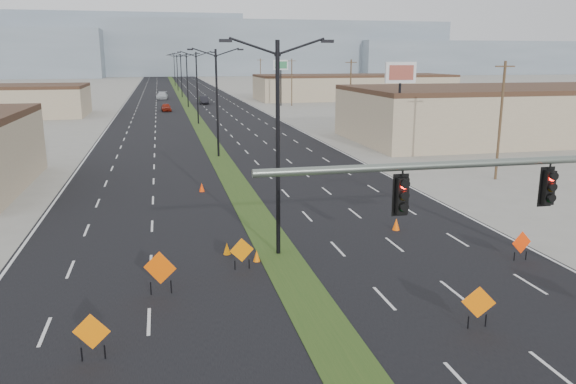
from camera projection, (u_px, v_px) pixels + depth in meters
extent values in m
cube|color=black|center=(187.00, 106.00, 110.55)|extent=(25.00, 400.00, 0.02)
cube|color=#274518|center=(187.00, 106.00, 110.55)|extent=(2.00, 400.00, 0.04)
cube|color=tan|center=(507.00, 115.00, 65.04)|extent=(36.00, 18.00, 5.50)
cube|color=tan|center=(354.00, 88.00, 127.60)|extent=(44.00, 16.00, 5.00)
cube|color=gray|center=(242.00, 48.00, 305.53)|extent=(220.00, 50.00, 28.00)
cube|color=gray|center=(483.00, 58.00, 327.24)|extent=(160.00, 50.00, 18.00)
cube|color=gray|center=(111.00, 45.00, 309.02)|extent=(140.00, 50.00, 32.00)
cylinder|color=slate|center=(509.00, 162.00, 17.30)|extent=(16.00, 0.24, 0.24)
cube|color=black|center=(402.00, 196.00, 16.75)|extent=(0.50, 0.28, 1.30)
sphere|color=#FF0C05|center=(404.00, 185.00, 16.52)|extent=(0.22, 0.22, 0.22)
cube|color=black|center=(548.00, 187.00, 17.82)|extent=(0.50, 0.28, 1.30)
sphere|color=#FF0C05|center=(553.00, 178.00, 17.59)|extent=(0.22, 0.22, 0.22)
cylinder|color=black|center=(278.00, 152.00, 25.92)|extent=(0.20, 0.20, 10.00)
cube|color=black|center=(225.00, 41.00, 24.27)|extent=(0.55, 0.24, 0.14)
cube|color=black|center=(327.00, 41.00, 25.26)|extent=(0.55, 0.24, 0.14)
cylinder|color=black|center=(217.00, 104.00, 52.48)|extent=(0.20, 0.20, 10.00)
cube|color=black|center=(190.00, 49.00, 50.83)|extent=(0.55, 0.24, 0.14)
cube|color=black|center=(240.00, 50.00, 51.81)|extent=(0.55, 0.24, 0.14)
cylinder|color=black|center=(197.00, 88.00, 79.03)|extent=(0.20, 0.20, 10.00)
cube|color=black|center=(179.00, 52.00, 77.38)|extent=(0.55, 0.24, 0.14)
cube|color=black|center=(212.00, 52.00, 78.37)|extent=(0.55, 0.24, 0.14)
cylinder|color=black|center=(187.00, 81.00, 105.59)|extent=(0.20, 0.20, 10.00)
cube|color=black|center=(174.00, 54.00, 103.94)|extent=(0.55, 0.24, 0.14)
cube|color=black|center=(199.00, 54.00, 104.92)|extent=(0.55, 0.24, 0.14)
cylinder|color=black|center=(181.00, 76.00, 132.14)|extent=(0.20, 0.20, 10.00)
cube|color=black|center=(170.00, 54.00, 130.49)|extent=(0.55, 0.24, 0.14)
cube|color=black|center=(190.00, 54.00, 131.48)|extent=(0.55, 0.24, 0.14)
cylinder|color=black|center=(177.00, 73.00, 158.69)|extent=(0.20, 0.20, 10.00)
cube|color=black|center=(168.00, 55.00, 157.04)|extent=(0.55, 0.24, 0.14)
cube|color=black|center=(185.00, 55.00, 158.03)|extent=(0.55, 0.24, 0.14)
cylinder|color=black|center=(175.00, 71.00, 185.25)|extent=(0.20, 0.20, 10.00)
cube|color=black|center=(167.00, 55.00, 183.60)|extent=(0.55, 0.24, 0.14)
cube|color=black|center=(181.00, 55.00, 184.59)|extent=(0.55, 0.24, 0.14)
cylinder|color=#4C3823|center=(500.00, 121.00, 42.66)|extent=(0.20, 0.20, 9.00)
cube|color=#4C3823|center=(505.00, 66.00, 41.70)|extent=(1.60, 0.10, 0.10)
cylinder|color=#4C3823|center=(350.00, 93.00, 75.85)|extent=(0.20, 0.20, 9.00)
cube|color=#4C3823|center=(351.00, 62.00, 74.89)|extent=(1.60, 0.10, 0.10)
cylinder|color=#4C3823|center=(292.00, 82.00, 109.04)|extent=(0.20, 0.20, 9.00)
cube|color=#4C3823|center=(292.00, 61.00, 108.09)|extent=(1.60, 0.10, 0.10)
cylinder|color=#4C3823|center=(260.00, 77.00, 142.24)|extent=(0.20, 0.20, 9.00)
cube|color=#4C3823|center=(260.00, 60.00, 141.28)|extent=(1.60, 0.10, 0.10)
imported|color=maroon|center=(166.00, 107.00, 98.58)|extent=(1.83, 4.11, 1.37)
imported|color=black|center=(204.00, 100.00, 114.20)|extent=(1.68, 4.76, 1.56)
imported|color=silver|center=(162.00, 96.00, 127.14)|extent=(2.67, 5.81, 1.65)
cube|color=#F05705|center=(160.00, 268.00, 22.20)|extent=(1.28, 0.54, 1.36)
cylinder|color=black|center=(151.00, 289.00, 22.32)|extent=(0.05, 0.05, 0.57)
cylinder|color=black|center=(171.00, 287.00, 22.49)|extent=(0.05, 0.05, 0.57)
cube|color=orange|center=(91.00, 332.00, 17.35)|extent=(1.17, 0.29, 1.18)
cylinder|color=black|center=(82.00, 354.00, 17.45)|extent=(0.05, 0.05, 0.49)
cylinder|color=black|center=(105.00, 352.00, 17.59)|extent=(0.05, 0.05, 0.49)
cube|color=orange|center=(242.00, 250.00, 24.90)|extent=(1.09, 0.18, 1.10)
cylinder|color=black|center=(235.00, 265.00, 24.99)|extent=(0.05, 0.05, 0.46)
cylinder|color=black|center=(249.00, 264.00, 25.13)|extent=(0.05, 0.05, 0.46)
cube|color=orange|center=(479.00, 302.00, 19.45)|extent=(1.12, 0.40, 1.17)
cylinder|color=black|center=(468.00, 323.00, 19.55)|extent=(0.05, 0.05, 0.49)
cylinder|color=black|center=(486.00, 321.00, 19.69)|extent=(0.05, 0.05, 0.49)
cube|color=#FF3905|center=(522.00, 243.00, 26.01)|extent=(1.06, 0.18, 1.06)
cylinder|color=black|center=(514.00, 257.00, 26.09)|extent=(0.05, 0.05, 0.44)
cylinder|color=black|center=(526.00, 256.00, 26.23)|extent=(0.05, 0.05, 0.44)
cone|color=orange|center=(257.00, 256.00, 26.01)|extent=(0.41, 0.41, 0.56)
cone|color=orange|center=(227.00, 249.00, 26.93)|extent=(0.46, 0.46, 0.60)
cone|color=#FF5A05|center=(396.00, 224.00, 30.73)|extent=(0.53, 0.53, 0.68)
cone|color=#FD3E05|center=(202.00, 187.00, 39.55)|extent=(0.45, 0.45, 0.64)
cylinder|color=black|center=(398.00, 118.00, 53.14)|extent=(0.24, 0.24, 7.30)
cube|color=white|center=(401.00, 72.00, 52.15)|extent=(2.90, 0.67, 1.92)
cube|color=#A34536|center=(401.00, 73.00, 51.96)|extent=(2.30, 0.31, 1.35)
cylinder|color=black|center=(281.00, 87.00, 109.41)|extent=(0.24, 0.24, 7.26)
cube|color=white|center=(281.00, 65.00, 108.43)|extent=(2.87, 0.95, 1.91)
cube|color=#368955|center=(281.00, 65.00, 108.24)|extent=(2.25, 0.53, 1.34)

